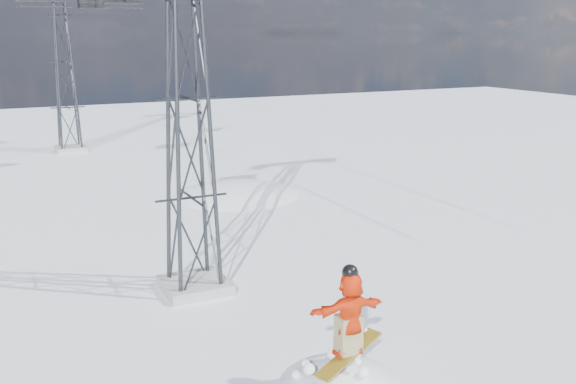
# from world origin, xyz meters

# --- Properties ---
(lift_tower_near) EXTENTS (5.20, 1.80, 11.43)m
(lift_tower_near) POSITION_xyz_m (0.80, 8.00, 5.47)
(lift_tower_near) COLOR #999999
(lift_tower_near) RESTS_ON ground
(lift_tower_far) EXTENTS (5.20, 1.80, 11.43)m
(lift_tower_far) POSITION_xyz_m (0.80, 33.00, 5.47)
(lift_tower_far) COLOR #999999
(lift_tower_far) RESTS_ON ground
(lift_chair_extra) EXTENTS (1.94, 0.56, 2.41)m
(lift_chair_extra) POSITION_xyz_m (3.00, 34.05, 8.92)
(lift_chair_extra) COLOR black
(lift_chair_extra) RESTS_ON ground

